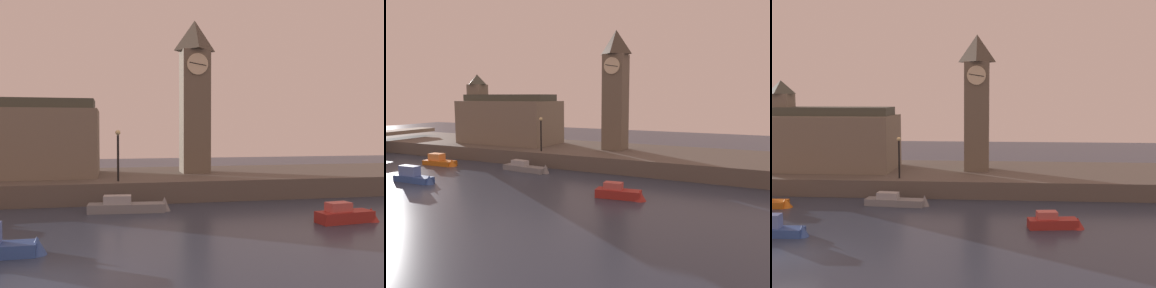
{
  "view_description": "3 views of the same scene",
  "coord_description": "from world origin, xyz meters",
  "views": [
    {
      "loc": [
        2.13,
        -14.45,
        5.13
      ],
      "look_at": [
        8.14,
        15.93,
        4.07
      ],
      "focal_mm": 38.99,
      "sensor_mm": 36.0,
      "label": 1
    },
    {
      "loc": [
        24.48,
        -19.13,
        7.35
      ],
      "look_at": [
        7.7,
        14.12,
        2.68
      ],
      "focal_mm": 35.96,
      "sensor_mm": 36.0,
      "label": 2
    },
    {
      "loc": [
        11.24,
        -23.47,
        8.89
      ],
      "look_at": [
        8.33,
        15.39,
        4.53
      ],
      "focal_mm": 42.94,
      "sensor_mm": 36.0,
      "label": 3
    }
  ],
  "objects": [
    {
      "name": "boat_dinghy_red",
      "position": [
        15.18,
        6.36,
        0.4
      ],
      "size": [
        3.84,
        1.47,
        1.19
      ],
      "color": "maroon",
      "rests_on": "ground"
    },
    {
      "name": "boat_cruiser_grey",
      "position": [
        3.65,
        11.57,
        0.36
      ],
      "size": [
        5.31,
        1.51,
        1.35
      ],
      "color": "gray",
      "rests_on": "ground"
    },
    {
      "name": "far_embankment",
      "position": [
        0.0,
        20.0,
        0.75
      ],
      "size": [
        70.0,
        12.0,
        1.5
      ],
      "primitive_type": "cube",
      "color": "#5B544C",
      "rests_on": "ground"
    },
    {
      "name": "clock_tower",
      "position": [
        9.21,
        20.15,
        8.13
      ],
      "size": [
        2.53,
        2.56,
        12.81
      ],
      "color": "#6B6051",
      "rests_on": "far_embankment"
    },
    {
      "name": "parliament_hall",
      "position": [
        -5.12,
        19.85,
        4.46
      ],
      "size": [
        12.12,
        6.35,
        8.6
      ],
      "color": "slate",
      "rests_on": "far_embankment"
    },
    {
      "name": "streetlamp",
      "position": [
        2.7,
        15.3,
        3.78
      ],
      "size": [
        0.36,
        0.36,
        3.61
      ],
      "color": "black",
      "rests_on": "far_embankment"
    },
    {
      "name": "ground_plane",
      "position": [
        0.0,
        0.0,
        0.0
      ],
      "size": [
        120.0,
        120.0,
        0.0
      ],
      "primitive_type": "plane",
      "color": "#2D384C"
    }
  ]
}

